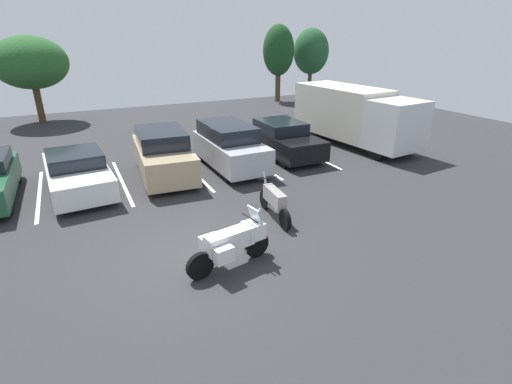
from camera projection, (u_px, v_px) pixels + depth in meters
name	position (u px, v px, depth m)	size (l,w,h in m)	color
ground	(205.00, 255.00, 9.75)	(44.00, 44.00, 0.10)	#2D2D30
motorcycle_touring	(232.00, 242.00, 8.98)	(2.24, 0.97, 1.37)	black
motorcycle_second	(274.00, 201.00, 11.38)	(0.62, 2.12, 1.24)	black
parking_stripes	(122.00, 181.00, 14.43)	(16.72, 5.08, 0.01)	silver
car_white	(77.00, 172.00, 13.35)	(2.21, 4.58, 1.41)	white
car_tan	(163.00, 154.00, 14.69)	(2.19, 4.54, 1.79)	tan
car_silver	(230.00, 146.00, 15.61)	(1.86, 4.27, 1.79)	#B7B7BC
car_black	(283.00, 139.00, 17.26)	(1.95, 4.49, 1.51)	black
box_truck	(354.00, 114.00, 18.72)	(2.90, 6.99, 2.72)	silver
tree_center	(311.00, 52.00, 31.96)	(2.92, 2.92, 5.55)	#4C3823
tree_right	(279.00, 51.00, 29.73)	(2.43, 2.43, 5.80)	#4C3823
tree_center_left	(30.00, 63.00, 22.60)	(4.23, 4.23, 5.07)	#4C3823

